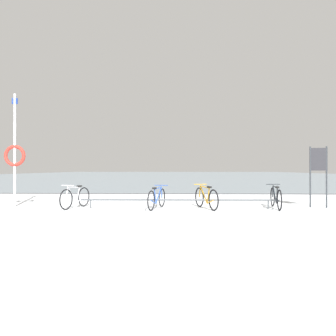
% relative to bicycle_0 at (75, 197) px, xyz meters
% --- Properties ---
extents(ground, '(80.00, 132.00, 0.08)m').
position_rel_bicycle_0_xyz_m(ground, '(2.27, 49.89, -0.39)').
color(ground, silver).
extents(bike_rack, '(6.38, 0.09, 0.31)m').
position_rel_bicycle_0_xyz_m(bike_rack, '(3.38, -0.01, -0.08)').
color(bike_rack, '#4C5156').
rests_on(bike_rack, ground).
extents(bicycle_0, '(0.60, 1.56, 0.77)m').
position_rel_bicycle_0_xyz_m(bicycle_0, '(0.00, 0.00, 0.00)').
color(bicycle_0, black).
rests_on(bicycle_0, ground).
extents(bicycle_1, '(0.58, 1.63, 0.74)m').
position_rel_bicycle_0_xyz_m(bicycle_1, '(2.67, -0.07, -0.01)').
color(bicycle_1, black).
rests_on(bicycle_1, ground).
extents(bicycle_2, '(0.69, 1.63, 0.78)m').
position_rel_bicycle_0_xyz_m(bicycle_2, '(4.26, -0.03, 0.00)').
color(bicycle_2, black).
rests_on(bicycle_2, ground).
extents(bicycle_3, '(0.46, 1.75, 0.77)m').
position_rel_bicycle_0_xyz_m(bicycle_3, '(6.52, 0.12, -0.00)').
color(bicycle_3, black).
rests_on(bicycle_3, ground).
extents(info_sign, '(0.54, 0.17, 2.03)m').
position_rel_bicycle_0_xyz_m(info_sign, '(8.00, 0.38, 1.03)').
color(info_sign, '#33383D').
rests_on(info_sign, ground).
extents(rescue_post, '(0.74, 0.11, 3.85)m').
position_rel_bicycle_0_xyz_m(rescue_post, '(-2.21, 0.37, 1.48)').
color(rescue_post, silver).
rests_on(rescue_post, ground).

